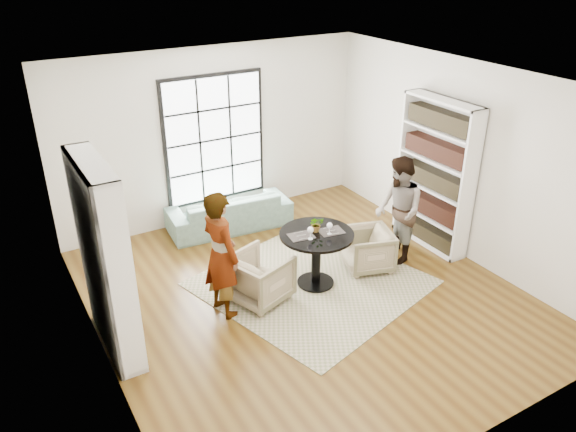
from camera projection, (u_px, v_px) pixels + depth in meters
ground at (306, 295)px, 7.91m from camera, size 6.00×6.00×0.00m
room_shell at (286, 200)px, 7.77m from camera, size 6.00×6.01×6.00m
rug at (312, 283)px, 8.18m from camera, size 3.39×3.39×0.01m
pedestal_table at (316, 248)px, 7.91m from camera, size 1.05×1.05×0.83m
sofa at (229, 211)px, 9.66m from camera, size 2.15×1.00×0.61m
armchair_left at (260, 278)px, 7.68m from camera, size 0.96×0.95×0.69m
armchair_right at (367, 250)px, 8.44m from camera, size 0.86×0.85×0.63m
person_left at (221, 255)px, 7.19m from camera, size 0.52×0.70×1.75m
person_right at (399, 211)px, 8.46m from camera, size 0.86×0.97×1.67m
placemat_left at (301, 236)px, 7.72m from camera, size 0.38×0.31×0.01m
placemat_right at (331, 231)px, 7.85m from camera, size 0.38×0.31×0.01m
cutlery_left at (301, 236)px, 7.72m from camera, size 0.17×0.24×0.01m
cutlery_right at (331, 231)px, 7.85m from camera, size 0.17×0.24×0.01m
wine_glass_left at (311, 230)px, 7.59m from camera, size 0.09×0.09×0.19m
wine_glass_right at (330, 226)px, 7.72m from camera, size 0.08×0.08×0.18m
flower_centerpiece at (316, 224)px, 7.81m from camera, size 0.23×0.21×0.22m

